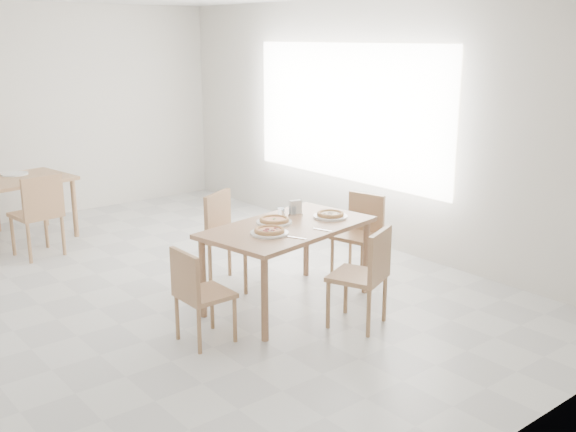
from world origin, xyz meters
TOP-DOWN VIEW (x-y plane):
  - room at (2.98, 0.30)m, footprint 7.28×7.00m
  - main_table at (1.02, -1.00)m, footprint 1.66×1.11m
  - chair_south at (1.22, -1.79)m, footprint 0.55×0.55m
  - chair_north at (0.92, -0.22)m, footprint 0.60×0.60m
  - chair_west at (-0.04, -1.17)m, footprint 0.39×0.39m
  - chair_east at (2.12, -0.83)m, footprint 0.49×0.49m
  - plate_margherita at (0.97, -0.87)m, footprint 0.32×0.32m
  - plate_mushroom at (1.50, -1.04)m, footprint 0.32×0.32m
  - plate_pepperoni at (0.73, -1.11)m, footprint 0.33×0.33m
  - pizza_margherita at (0.97, -0.87)m, footprint 0.28×0.28m
  - pizza_mushroom at (1.50, -1.04)m, footprint 0.32×0.32m
  - pizza_pepperoni at (0.73, -1.11)m, footprint 0.27×0.27m
  - tumbler_a at (1.28, -0.76)m, footprint 0.07×0.07m
  - tumbler_b at (1.15, -0.74)m, footprint 0.06×0.06m
  - napkin_holder at (1.31, -0.76)m, footprint 0.13×0.08m
  - fork_a at (0.83, -1.35)m, footprint 0.08×0.17m
  - fork_b at (1.15, -1.31)m, footprint 0.07×0.17m
  - second_table at (-0.36, 2.57)m, footprint 1.64×1.08m
  - chair_back_s at (-0.22, 1.78)m, footprint 0.51×0.51m
  - plate_empty at (-0.11, 2.84)m, footprint 0.31×0.31m

SIDE VIEW (x-z plane):
  - chair_west at x=-0.04m, z-range 0.06..0.85m
  - chair_east at x=2.12m, z-range 0.07..0.89m
  - chair_south at x=1.22m, z-range 0.07..0.93m
  - chair_north at x=0.92m, z-range 0.07..0.98m
  - chair_back_s at x=-0.22m, z-range 0.07..1.01m
  - main_table at x=1.02m, z-range 0.30..1.05m
  - second_table at x=-0.36m, z-range 0.30..1.05m
  - fork_a at x=0.83m, z-range 0.75..0.76m
  - fork_b at x=1.15m, z-range 0.75..0.76m
  - plate_margherita at x=0.97m, z-range 0.75..0.77m
  - plate_mushroom at x=1.50m, z-range 0.75..0.77m
  - plate_pepperoni at x=0.73m, z-range 0.75..0.77m
  - plate_empty at x=-0.11m, z-range 0.75..0.77m
  - pizza_margherita at x=0.97m, z-range 0.76..0.80m
  - pizza_mushroom at x=1.50m, z-range 0.76..0.80m
  - pizza_pepperoni at x=0.73m, z-range 0.77..0.80m
  - tumbler_b at x=1.15m, z-range 0.75..0.83m
  - tumbler_a at x=1.28m, z-range 0.75..0.84m
  - napkin_holder at x=1.31m, z-range 0.75..0.89m
  - room at x=2.98m, z-range -2.00..5.00m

